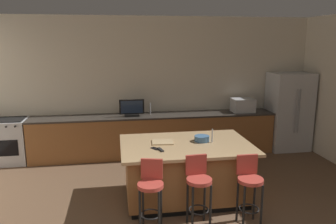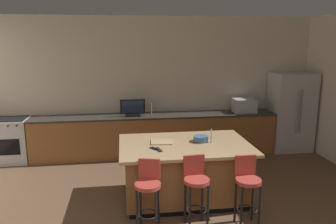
% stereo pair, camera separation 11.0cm
% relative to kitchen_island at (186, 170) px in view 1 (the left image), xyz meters
% --- Properties ---
extents(wall_back, '(7.52, 0.12, 2.98)m').
position_rel_kitchen_island_xyz_m(wall_back, '(-0.17, 2.46, 1.03)').
color(wall_back, beige).
rests_on(wall_back, ground_plane).
extents(counter_back, '(5.25, 0.62, 0.90)m').
position_rel_kitchen_island_xyz_m(counter_back, '(-0.24, 2.08, -0.01)').
color(counter_back, brown).
rests_on(counter_back, ground_plane).
extents(kitchen_island, '(2.02, 1.34, 0.91)m').
position_rel_kitchen_island_xyz_m(kitchen_island, '(0.00, 0.00, 0.00)').
color(kitchen_island, black).
rests_on(kitchen_island, ground_plane).
extents(refrigerator, '(0.89, 0.73, 1.76)m').
position_rel_kitchen_island_xyz_m(refrigerator, '(2.83, 2.03, 0.42)').
color(refrigerator, '#B7BABF').
rests_on(refrigerator, ground_plane).
extents(range_oven, '(0.75, 0.63, 0.92)m').
position_rel_kitchen_island_xyz_m(range_oven, '(-3.25, 2.08, -0.00)').
color(range_oven, '#B7BABF').
rests_on(range_oven, ground_plane).
extents(microwave, '(0.48, 0.36, 0.30)m').
position_rel_kitchen_island_xyz_m(microwave, '(1.74, 2.08, 0.59)').
color(microwave, '#B7BABF').
rests_on(microwave, counter_back).
extents(tv_monitor, '(0.52, 0.16, 0.36)m').
position_rel_kitchen_island_xyz_m(tv_monitor, '(-0.73, 2.03, 0.61)').
color(tv_monitor, black).
rests_on(tv_monitor, counter_back).
extents(sink_faucet_back, '(0.02, 0.02, 0.24)m').
position_rel_kitchen_island_xyz_m(sink_faucet_back, '(-0.33, 2.18, 0.56)').
color(sink_faucet_back, '#B2B2B7').
rests_on(sink_faucet_back, counter_back).
extents(sink_faucet_island, '(0.02, 0.02, 0.22)m').
position_rel_kitchen_island_xyz_m(sink_faucet_island, '(0.42, 0.00, 0.55)').
color(sink_faucet_island, '#B2B2B7').
rests_on(sink_faucet_island, kitchen_island).
extents(bar_stool_left, '(0.35, 0.37, 0.95)m').
position_rel_kitchen_island_xyz_m(bar_stool_left, '(-0.64, -0.81, 0.11)').
color(bar_stool_left, '#B23D33').
rests_on(bar_stool_left, ground_plane).
extents(bar_stool_center, '(0.34, 0.35, 0.97)m').
position_rel_kitchen_island_xyz_m(bar_stool_center, '(-0.00, -0.81, 0.12)').
color(bar_stool_center, '#B23D33').
rests_on(bar_stool_center, ground_plane).
extents(bar_stool_right, '(0.34, 0.34, 0.96)m').
position_rel_kitchen_island_xyz_m(bar_stool_right, '(0.69, -0.88, 0.11)').
color(bar_stool_right, '#B23D33').
rests_on(bar_stool_right, ground_plane).
extents(fruit_bowl, '(0.24, 0.24, 0.09)m').
position_rel_kitchen_island_xyz_m(fruit_bowl, '(0.27, 0.08, 0.49)').
color(fruit_bowl, '#3F668C').
rests_on(fruit_bowl, kitchen_island).
extents(cell_phone, '(0.14, 0.16, 0.01)m').
position_rel_kitchen_island_xyz_m(cell_phone, '(-0.50, -0.17, 0.45)').
color(cell_phone, black).
rests_on(cell_phone, kitchen_island).
extents(tv_remote, '(0.08, 0.18, 0.02)m').
position_rel_kitchen_island_xyz_m(tv_remote, '(-0.43, -0.25, 0.45)').
color(tv_remote, black).
rests_on(tv_remote, kitchen_island).
extents(cutting_board, '(0.35, 0.30, 0.02)m').
position_rel_kitchen_island_xyz_m(cutting_board, '(-0.35, 0.11, 0.45)').
color(cutting_board, tan).
rests_on(cutting_board, kitchen_island).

